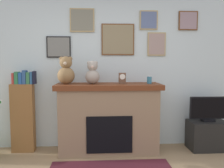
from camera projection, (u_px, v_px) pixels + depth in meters
name	position (u px, v px, depth m)	size (l,w,h in m)	color
back_wall	(101.00, 71.00, 4.12)	(5.20, 0.15, 2.60)	silver
fireplace	(109.00, 118.00, 3.85)	(1.68, 0.63, 1.12)	#907356
bookshelf	(23.00, 113.00, 3.85)	(0.40, 0.16, 1.33)	brown
tv_stand	(207.00, 135.00, 3.97)	(0.62, 0.40, 0.48)	black
television	(208.00, 109.00, 3.93)	(0.62, 0.14, 0.41)	black
candle_jar	(149.00, 80.00, 3.82)	(0.08, 0.08, 0.11)	teal
mantel_clock	(122.00, 78.00, 3.79)	(0.11, 0.08, 0.18)	brown
teddy_bear_brown	(66.00, 72.00, 3.72)	(0.27, 0.27, 0.44)	olive
teddy_bear_cream	(93.00, 74.00, 3.75)	(0.23, 0.23, 0.37)	#A3998C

